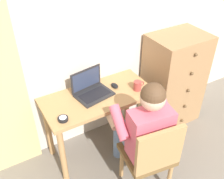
{
  "coord_description": "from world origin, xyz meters",
  "views": [
    {
      "loc": [
        -1.19,
        0.06,
        2.26
      ],
      "look_at": [
        -0.19,
        1.77,
        0.84
      ],
      "focal_mm": 41.95,
      "sensor_mm": 36.0,
      "label": 1
    }
  ],
  "objects_px": {
    "chair": "(151,155)",
    "laptop": "(91,89)",
    "dresser": "(173,80)",
    "computer_mouse": "(115,86)",
    "coffee_mug": "(138,86)",
    "desk_clock": "(63,119)",
    "person_seated": "(143,126)",
    "desk": "(98,106)"
  },
  "relations": [
    {
      "from": "dresser",
      "to": "chair",
      "type": "xyz_separation_m",
      "value": [
        -0.87,
        -0.72,
        -0.08
      ]
    },
    {
      "from": "desk",
      "to": "coffee_mug",
      "type": "relative_size",
      "value": 9.05
    },
    {
      "from": "desk",
      "to": "laptop",
      "type": "bearing_deg",
      "value": 119.9
    },
    {
      "from": "desk",
      "to": "dresser",
      "type": "bearing_deg",
      "value": 2.13
    },
    {
      "from": "chair",
      "to": "laptop",
      "type": "distance_m",
      "value": 0.83
    },
    {
      "from": "chair",
      "to": "coffee_mug",
      "type": "bearing_deg",
      "value": 67.53
    },
    {
      "from": "desk_clock",
      "to": "desk",
      "type": "bearing_deg",
      "value": 20.53
    },
    {
      "from": "laptop",
      "to": "desk_clock",
      "type": "distance_m",
      "value": 0.44
    },
    {
      "from": "person_seated",
      "to": "coffee_mug",
      "type": "height_order",
      "value": "person_seated"
    },
    {
      "from": "dresser",
      "to": "desk_clock",
      "type": "height_order",
      "value": "dresser"
    },
    {
      "from": "dresser",
      "to": "computer_mouse",
      "type": "height_order",
      "value": "dresser"
    },
    {
      "from": "dresser",
      "to": "coffee_mug",
      "type": "bearing_deg",
      "value": -166.93
    },
    {
      "from": "desk",
      "to": "dresser",
      "type": "relative_size",
      "value": 0.97
    },
    {
      "from": "desk",
      "to": "chair",
      "type": "distance_m",
      "value": 0.71
    },
    {
      "from": "computer_mouse",
      "to": "coffee_mug",
      "type": "height_order",
      "value": "coffee_mug"
    },
    {
      "from": "computer_mouse",
      "to": "desk_clock",
      "type": "bearing_deg",
      "value": -161.45
    },
    {
      "from": "person_seated",
      "to": "laptop",
      "type": "height_order",
      "value": "person_seated"
    },
    {
      "from": "dresser",
      "to": "desk_clock",
      "type": "bearing_deg",
      "value": -172.28
    },
    {
      "from": "desk",
      "to": "computer_mouse",
      "type": "height_order",
      "value": "computer_mouse"
    },
    {
      "from": "dresser",
      "to": "coffee_mug",
      "type": "distance_m",
      "value": 0.69
    },
    {
      "from": "chair",
      "to": "laptop",
      "type": "relative_size",
      "value": 2.29
    },
    {
      "from": "dresser",
      "to": "coffee_mug",
      "type": "xyz_separation_m",
      "value": [
        -0.63,
        -0.15,
        0.23
      ]
    },
    {
      "from": "dresser",
      "to": "laptop",
      "type": "bearing_deg",
      "value": 178.63
    },
    {
      "from": "desk",
      "to": "dresser",
      "type": "height_order",
      "value": "dresser"
    },
    {
      "from": "chair",
      "to": "laptop",
      "type": "height_order",
      "value": "laptop"
    },
    {
      "from": "computer_mouse",
      "to": "dresser",
      "type": "bearing_deg",
      "value": 0.35
    },
    {
      "from": "desk",
      "to": "laptop",
      "type": "relative_size",
      "value": 2.88
    },
    {
      "from": "desk",
      "to": "person_seated",
      "type": "xyz_separation_m",
      "value": [
        0.18,
        -0.5,
        0.05
      ]
    },
    {
      "from": "laptop",
      "to": "dresser",
      "type": "bearing_deg",
      "value": -1.37
    },
    {
      "from": "dresser",
      "to": "computer_mouse",
      "type": "distance_m",
      "value": 0.83
    },
    {
      "from": "desk",
      "to": "coffee_mug",
      "type": "height_order",
      "value": "coffee_mug"
    },
    {
      "from": "person_seated",
      "to": "computer_mouse",
      "type": "relative_size",
      "value": 11.83
    },
    {
      "from": "coffee_mug",
      "to": "chair",
      "type": "bearing_deg",
      "value": -112.47
    },
    {
      "from": "desk_clock",
      "to": "computer_mouse",
      "type": "bearing_deg",
      "value": 17.66
    },
    {
      "from": "chair",
      "to": "dresser",
      "type": "bearing_deg",
      "value": 39.71
    },
    {
      "from": "person_seated",
      "to": "computer_mouse",
      "type": "bearing_deg",
      "value": 85.72
    },
    {
      "from": "desk_clock",
      "to": "coffee_mug",
      "type": "relative_size",
      "value": 0.75
    },
    {
      "from": "chair",
      "to": "person_seated",
      "type": "relative_size",
      "value": 0.73
    },
    {
      "from": "person_seated",
      "to": "desk_clock",
      "type": "bearing_deg",
      "value": 149.87
    },
    {
      "from": "coffee_mug",
      "to": "dresser",
      "type": "bearing_deg",
      "value": 13.07
    },
    {
      "from": "person_seated",
      "to": "dresser",
      "type": "bearing_deg",
      "value": 32.61
    },
    {
      "from": "chair",
      "to": "desk_clock",
      "type": "distance_m",
      "value": 0.82
    }
  ]
}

